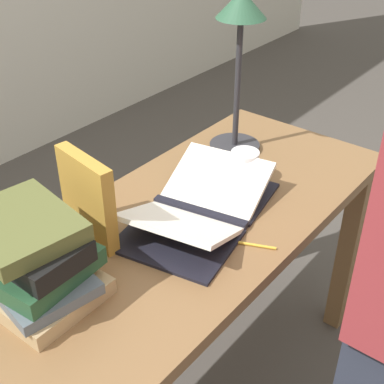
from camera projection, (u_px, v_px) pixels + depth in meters
The scene contains 7 objects.
reading_desk at pixel (183, 257), 1.44m from camera, with size 1.35×0.56×0.72m.
open_book at pixel (200, 207), 1.38m from camera, with size 0.51×0.36×0.09m.
book_stack_tall at pixel (27, 258), 1.12m from camera, with size 0.23×0.33×0.19m.
book_standing_upright at pixel (88, 199), 1.26m from camera, with size 0.06×0.19×0.23m.
reading_lamp at pixel (240, 40), 1.52m from camera, with size 0.16×0.16×0.49m.
coffee_mug at pixel (244, 167), 1.52m from camera, with size 0.10×0.08×0.09m.
pencil at pixel (247, 244), 1.29m from camera, with size 0.07×0.13×0.01m.
Camera 1 is at (-0.85, -0.71, 1.54)m, focal length 50.00 mm.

